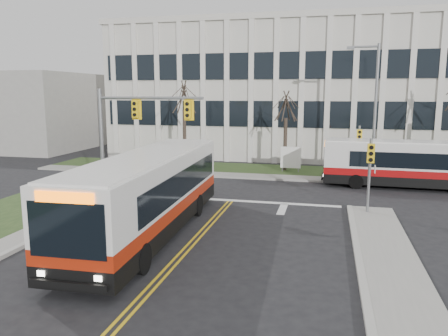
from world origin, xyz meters
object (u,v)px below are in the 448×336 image
(directory_sign, at_px, (291,158))
(bus_cross, at_px, (414,166))
(bus_main, at_px, (149,196))
(streetlight, at_px, (373,105))

(directory_sign, xyz_separation_m, bus_cross, (8.00, -3.50, 0.29))
(bus_main, xyz_separation_m, bus_cross, (12.60, 12.36, -0.22))
(directory_sign, bearing_deg, bus_cross, -23.64)
(directory_sign, distance_m, bus_main, 16.52)
(bus_main, relative_size, bus_cross, 1.15)
(streetlight, distance_m, directory_sign, 6.96)
(streetlight, xyz_separation_m, bus_main, (-10.13, -14.56, -3.51))
(directory_sign, relative_size, bus_cross, 0.18)
(bus_main, distance_m, bus_cross, 17.65)
(bus_main, height_order, bus_cross, bus_main)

